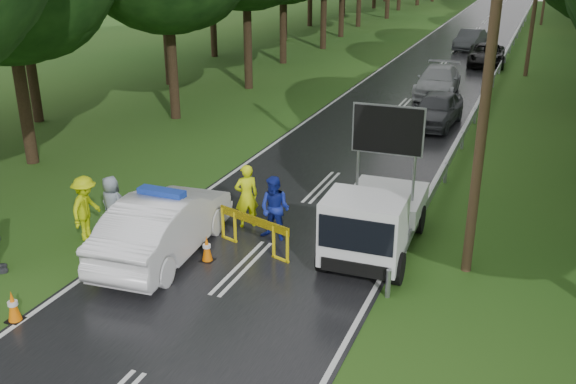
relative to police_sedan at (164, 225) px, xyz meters
The scene contains 20 objects.
ground 2.33m from the police_sedan, ahead, with size 160.00×160.00×0.00m, color #224E16.
road 30.17m from the police_sedan, 85.87° to the left, with size 7.00×140.00×0.02m, color black.
guardrail 30.32m from the police_sedan, 78.84° to the left, with size 0.12×60.06×0.70m.
utility_pole_near 8.75m from the police_sedan, 15.77° to the left, with size 1.40×0.24×10.00m.
police_sedan is the anchor object (origin of this frame).
work_truck 5.38m from the police_sedan, 22.35° to the left, with size 2.20×4.67×3.66m.
barrier 2.30m from the police_sedan, 28.10° to the left, with size 2.28×0.76×0.98m.
officer 2.66m from the police_sedan, 62.97° to the left, with size 0.68×0.45×1.87m, color #E3F80D.
civilian 2.97m from the police_sedan, 40.26° to the left, with size 0.88×0.68×1.80m, color #172899.
bystander_left 2.45m from the police_sedan, behind, with size 1.18×0.68×1.82m, color #C1D60B.
bystander_right 2.23m from the police_sedan, 162.09° to the left, with size 0.80×0.52×1.63m, color gray.
queue_car_first 15.72m from the police_sedan, 74.08° to the left, with size 1.73×4.30×1.46m, color #3B3D42.
queue_car_second 21.38m from the police_sedan, 81.06° to the left, with size 2.05×5.03×1.46m, color #A1A4A9.
queue_car_third 31.11m from the police_sedan, 81.18° to the left, with size 2.25×4.87×1.35m, color black.
queue_car_fourth 36.86m from the police_sedan, 85.38° to the left, with size 1.53×4.40×1.45m, color #3B3E42.
cone_near_left 4.17m from the police_sedan, 108.74° to the right, with size 0.35×0.35×0.73m.
cone_center 1.27m from the police_sedan, ahead, with size 0.33×0.33×0.71m.
cone_far 4.36m from the police_sedan, 36.61° to the left, with size 0.34×0.34×0.72m.
cone_left_mid 2.29m from the police_sedan, 123.44° to the left, with size 0.32×0.32×0.69m.
cone_right 5.91m from the police_sedan, 15.58° to the left, with size 0.31×0.31×0.65m.
Camera 1 is at (6.40, -12.75, 7.70)m, focal length 40.00 mm.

